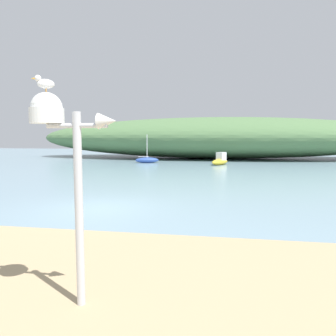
{
  "coord_description": "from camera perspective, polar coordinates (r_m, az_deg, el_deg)",
  "views": [
    {
      "loc": [
        4.66,
        -11.38,
        2.66
      ],
      "look_at": [
        1.44,
        7.12,
        0.87
      ],
      "focal_mm": 34.53,
      "sensor_mm": 36.0,
      "label": 1
    }
  ],
  "objects": [
    {
      "name": "mast_structure",
      "position": [
        4.87,
        -18.81,
        5.89
      ],
      "size": [
        1.27,
        0.48,
        3.1
      ],
      "color": "silver",
      "rests_on": "beach_sand"
    },
    {
      "name": "ground_plane",
      "position": [
        12.58,
        -12.19,
        -6.89
      ],
      "size": [
        120.0,
        120.0,
        0.0
      ],
      "primitive_type": "plane",
      "color": "#7A99A8"
    },
    {
      "name": "motorboat_inner_mooring",
      "position": [
        31.74,
        9.2,
        1.35
      ],
      "size": [
        2.0,
        2.78,
        1.22
      ],
      "color": "gold",
      "rests_on": "ground"
    },
    {
      "name": "sailboat_mid_channel",
      "position": [
        33.76,
        -3.71,
        1.43
      ],
      "size": [
        2.56,
        1.55,
        2.96
      ],
      "color": "#2D4C9E",
      "rests_on": "ground"
    },
    {
      "name": "distant_hill",
      "position": [
        41.93,
        8.49,
        5.3
      ],
      "size": [
        46.73,
        13.86,
        5.21
      ],
      "primitive_type": "ellipsoid",
      "color": "#517547",
      "rests_on": "ground"
    },
    {
      "name": "seagull_on_radar",
      "position": [
        5.01,
        -20.97,
        13.88
      ],
      "size": [
        0.28,
        0.26,
        0.23
      ],
      "color": "orange",
      "rests_on": "mast_structure"
    }
  ]
}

